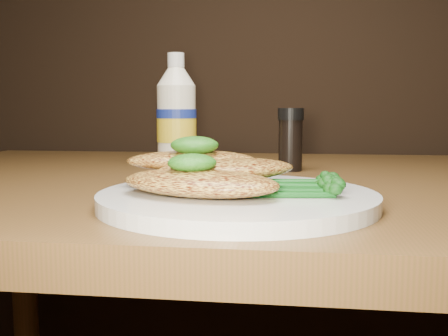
# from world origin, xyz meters

# --- Properties ---
(plate) EXTENTS (0.29, 0.29, 0.01)m
(plate) POSITION_xyz_m (0.02, 0.82, 0.76)
(plate) COLOR silver
(plate) RESTS_ON dining_table
(chicken_front) EXTENTS (0.18, 0.13, 0.03)m
(chicken_front) POSITION_xyz_m (-0.01, 0.79, 0.78)
(chicken_front) COLOR gold
(chicken_front) RESTS_ON plate
(chicken_mid) EXTENTS (0.17, 0.15, 0.02)m
(chicken_mid) POSITION_xyz_m (0.01, 0.84, 0.79)
(chicken_mid) COLOR gold
(chicken_mid) RESTS_ON plate
(chicken_back) EXTENTS (0.16, 0.10, 0.02)m
(chicken_back) POSITION_xyz_m (-0.04, 0.85, 0.79)
(chicken_back) COLOR gold
(chicken_back) RESTS_ON plate
(pesto_front) EXTENTS (0.06, 0.06, 0.02)m
(pesto_front) POSITION_xyz_m (-0.02, 0.79, 0.80)
(pesto_front) COLOR #0B3608
(pesto_front) RESTS_ON chicken_front
(pesto_back) EXTENTS (0.06, 0.06, 0.02)m
(pesto_back) POSITION_xyz_m (-0.03, 0.84, 0.81)
(pesto_back) COLOR #0B3608
(pesto_back) RESTS_ON chicken_back
(broccolini_bundle) EXTENTS (0.15, 0.12, 0.02)m
(broccolini_bundle) POSITION_xyz_m (0.07, 0.82, 0.78)
(broccolini_bundle) COLOR #104C16
(broccolini_bundle) RESTS_ON plate
(mayo_bottle) EXTENTS (0.09, 0.09, 0.19)m
(mayo_bottle) POSITION_xyz_m (-0.13, 1.18, 0.85)
(mayo_bottle) COLOR white
(mayo_bottle) RESTS_ON dining_table
(pepper_grinder) EXTENTS (0.04, 0.04, 0.10)m
(pepper_grinder) POSITION_xyz_m (0.07, 1.13, 0.80)
(pepper_grinder) COLOR black
(pepper_grinder) RESTS_ON dining_table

